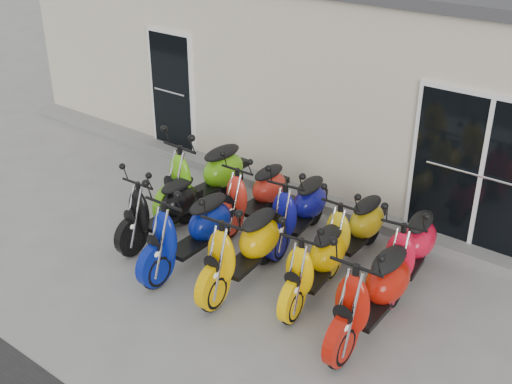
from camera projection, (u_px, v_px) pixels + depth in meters
ground at (230, 255)px, 8.99m from camera, size 80.00×80.00×0.00m
building at (409, 64)px, 11.92m from camera, size 14.00×6.00×3.20m
front_step at (310, 198)px, 10.38m from camera, size 14.00×0.40×0.15m
door_left at (172, 88)px, 11.71m from camera, size 1.07×0.08×2.22m
door_right at (483, 171)px, 8.51m from camera, size 2.02×0.08×2.22m
scooter_front_black at (160, 199)px, 9.12m from camera, size 0.70×1.77×1.29m
scooter_front_blue at (188, 220)px, 8.45m from camera, size 0.75×1.91×1.40m
scooter_front_orange_a at (242, 238)px, 8.06m from camera, size 0.87×1.93×1.38m
scooter_front_orange_b at (315, 253)px, 7.83m from camera, size 0.86×1.80×1.28m
scooter_front_red at (372, 282)px, 7.15m from camera, size 0.78×1.97×1.43m
scooter_back_green at (203, 166)px, 9.86m from camera, size 0.79×2.05×1.50m
scooter_back_red at (254, 185)px, 9.53m from camera, size 0.67×1.74×1.28m
scooter_back_blue at (298, 200)px, 9.04m from camera, size 0.90×1.86×1.32m
scooter_back_yellow at (354, 220)px, 8.59m from camera, size 0.66×1.74×1.27m
scooter_back_extra at (411, 240)px, 8.09m from camera, size 0.90×1.86×1.32m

